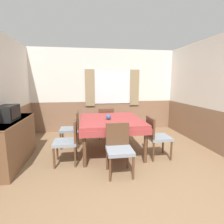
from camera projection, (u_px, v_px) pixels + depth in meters
name	position (u px, v px, depth m)	size (l,w,h in m)	color
ground_plane	(137.00, 209.00, 2.20)	(16.00, 16.00, 0.00)	#846647
wall_back	(105.00, 91.00, 5.64)	(4.93, 0.09, 2.60)	white
wall_right	(209.00, 94.00, 4.14)	(0.05, 4.14, 2.60)	white
dining_table	(111.00, 123.00, 3.92)	(1.37, 1.54, 0.77)	#9E3838
chair_left_far	(72.00, 128.00, 4.28)	(0.44, 0.44, 0.86)	brown
chair_right_near	(156.00, 136.00, 3.63)	(0.44, 0.44, 0.86)	brown
chair_head_window	(106.00, 122.00, 4.90)	(0.44, 0.44, 0.86)	brown
chair_head_near	(119.00, 147.00, 3.01)	(0.44, 0.44, 0.86)	brown
chair_left_near	(69.00, 140.00, 3.37)	(0.44, 0.44, 0.86)	brown
sideboard	(12.00, 142.00, 3.35)	(0.46, 1.55, 0.87)	brown
tv	(8.00, 113.00, 3.22)	(0.29, 0.51, 0.28)	black
vase	(108.00, 117.00, 3.81)	(0.11, 0.11, 0.11)	#335684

